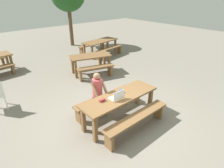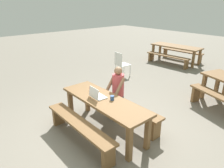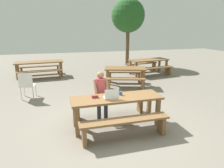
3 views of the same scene
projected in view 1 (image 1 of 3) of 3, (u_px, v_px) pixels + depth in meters
The scene contains 14 objects.
ground_plane at pixel (119, 120), 5.01m from camera, with size 30.00×30.00×0.00m, color gray.
picnic_table_front at pixel (120, 100), 4.73m from camera, with size 2.13×0.67×0.74m.
bench_near at pixel (137, 120), 4.44m from camera, with size 1.93×0.30×0.46m.
bench_far at pixel (105, 100), 5.26m from camera, with size 1.93×0.30×0.46m.
laptop at pixel (117, 97), 4.52m from camera, with size 0.34×0.27×0.23m.
small_pouch at pixel (102, 100), 4.43m from camera, with size 0.15×0.07×0.06m.
coffee_mug at pixel (121, 91), 4.81m from camera, with size 0.08×0.08×0.09m.
person_seated at pixel (98, 92), 4.93m from camera, with size 0.37×0.39×1.24m.
picnic_table_rear at pixel (100, 43), 9.94m from camera, with size 2.08×1.06×0.74m.
bench_rear_south at pixel (109, 50), 9.69m from camera, with size 1.81×0.54×0.46m.
bench_rear_north at pixel (92, 46), 10.46m from camera, with size 1.81×0.54×0.46m.
picnic_table_distant at pixel (91, 58), 7.63m from camera, with size 1.76×1.17×0.76m.
bench_distant_south at pixel (96, 70), 7.26m from camera, with size 1.48×0.71×0.48m.
bench_distant_north at pixel (87, 60), 8.25m from camera, with size 1.48×0.71×0.48m.
Camera 1 is at (-2.81, -2.93, 3.09)m, focal length 29.90 mm.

